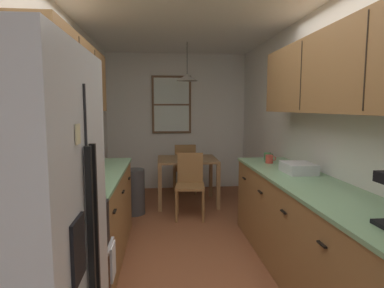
# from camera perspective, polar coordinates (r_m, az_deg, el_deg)

# --- Properties ---
(ground_plane) EXTENTS (12.00, 12.00, 0.00)m
(ground_plane) POSITION_cam_1_polar(r_m,az_deg,el_deg) (3.79, -0.56, -17.59)
(ground_plane) COLOR brown
(wall_left) EXTENTS (0.10, 9.00, 2.55)m
(wall_left) POSITION_cam_1_polar(r_m,az_deg,el_deg) (3.61, -22.48, 1.72)
(wall_left) COLOR white
(wall_left) RESTS_ON ground
(wall_right) EXTENTS (0.10, 9.00, 2.55)m
(wall_right) POSITION_cam_1_polar(r_m,az_deg,el_deg) (3.83, 20.01, 2.07)
(wall_right) COLOR white
(wall_right) RESTS_ON ground
(wall_back) EXTENTS (4.40, 0.10, 2.55)m
(wall_back) POSITION_cam_1_polar(r_m,az_deg,el_deg) (6.10, -2.77, 3.99)
(wall_back) COLOR white
(wall_back) RESTS_ON ground
(ceiling_slab) EXTENTS (4.40, 9.00, 0.08)m
(ceiling_slab) POSITION_cam_1_polar(r_m,az_deg,el_deg) (3.61, -0.61, 23.35)
(ceiling_slab) COLOR white
(stove_range) EXTENTS (0.66, 0.59, 1.10)m
(stove_range) POSITION_cam_1_polar(r_m,az_deg,el_deg) (2.35, -23.74, -21.32)
(stove_range) COLOR black
(stove_range) RESTS_ON ground
(microwave_over_range) EXTENTS (0.39, 0.57, 0.33)m
(microwave_over_range) POSITION_cam_1_polar(r_m,az_deg,el_deg) (2.13, -28.16, 8.52)
(microwave_over_range) COLOR black
(counter_left) EXTENTS (0.64, 1.86, 0.90)m
(counter_left) POSITION_cam_1_polar(r_m,az_deg,el_deg) (3.45, -17.36, -12.28)
(counter_left) COLOR olive
(counter_left) RESTS_ON ground
(upper_cabinets_left) EXTENTS (0.33, 1.94, 0.66)m
(upper_cabinets_left) POSITION_cam_1_polar(r_m,az_deg,el_deg) (3.27, -20.84, 11.19)
(upper_cabinets_left) COLOR olive
(counter_right) EXTENTS (0.64, 3.14, 0.90)m
(counter_right) POSITION_cam_1_polar(r_m,az_deg,el_deg) (2.97, 21.73, -15.62)
(counter_right) COLOR olive
(counter_right) RESTS_ON ground
(upper_cabinets_right) EXTENTS (0.33, 2.82, 0.67)m
(upper_cabinets_right) POSITION_cam_1_polar(r_m,az_deg,el_deg) (2.80, 26.04, 11.82)
(upper_cabinets_right) COLOR olive
(dining_table) EXTENTS (0.93, 0.79, 0.74)m
(dining_table) POSITION_cam_1_polar(r_m,az_deg,el_deg) (5.11, -0.85, -3.89)
(dining_table) COLOR olive
(dining_table) RESTS_ON ground
(dining_chair_near) EXTENTS (0.44, 0.44, 0.90)m
(dining_chair_near) POSITION_cam_1_polar(r_m,az_deg,el_deg) (4.54, -0.35, -6.78)
(dining_chair_near) COLOR olive
(dining_chair_near) RESTS_ON ground
(dining_chair_far) EXTENTS (0.41, 0.41, 0.90)m
(dining_chair_far) POSITION_cam_1_polar(r_m,az_deg,el_deg) (5.72, -1.31, -3.99)
(dining_chair_far) COLOR olive
(dining_chair_far) RESTS_ON ground
(pendant_light) EXTENTS (0.33, 0.33, 0.59)m
(pendant_light) POSITION_cam_1_polar(r_m,az_deg,el_deg) (5.04, -0.88, 11.83)
(pendant_light) COLOR black
(back_window) EXTENTS (0.73, 0.05, 1.07)m
(back_window) POSITION_cam_1_polar(r_m,az_deg,el_deg) (6.02, -3.70, 7.03)
(back_window) COLOR brown
(trash_bin) EXTENTS (0.31, 0.31, 0.66)m
(trash_bin) POSITION_cam_1_polar(r_m,az_deg,el_deg) (4.75, -10.32, -8.40)
(trash_bin) COLOR #3F3F42
(trash_bin) RESTS_ON ground
(storage_canister) EXTENTS (0.10, 0.10, 0.18)m
(storage_canister) POSITION_cam_1_polar(r_m,az_deg,el_deg) (2.55, -21.49, -6.61)
(storage_canister) COLOR #265999
(storage_canister) RESTS_ON counter_left
(dish_towel) EXTENTS (0.02, 0.16, 0.24)m
(dish_towel) POSITION_cam_1_polar(r_m,az_deg,el_deg) (2.39, -13.98, -19.70)
(dish_towel) COLOR white
(mug_by_coffeemaker) EXTENTS (0.12, 0.09, 0.09)m
(mug_by_coffeemaker) POSITION_cam_1_polar(r_m,az_deg,el_deg) (4.07, 13.39, -2.15)
(mug_by_coffeemaker) COLOR #3F7F4C
(mug_by_coffeemaker) RESTS_ON counter_right
(mug_spare) EXTENTS (0.13, 0.09, 0.10)m
(mug_spare) POSITION_cam_1_polar(r_m,az_deg,el_deg) (3.83, 13.70, -2.63)
(mug_spare) COLOR #BF3F33
(mug_spare) RESTS_ON counter_right
(dish_rack) EXTENTS (0.28, 0.34, 0.10)m
(dish_rack) POSITION_cam_1_polar(r_m,az_deg,el_deg) (3.35, 18.52, -4.08)
(dish_rack) COLOR silver
(dish_rack) RESTS_ON counter_right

